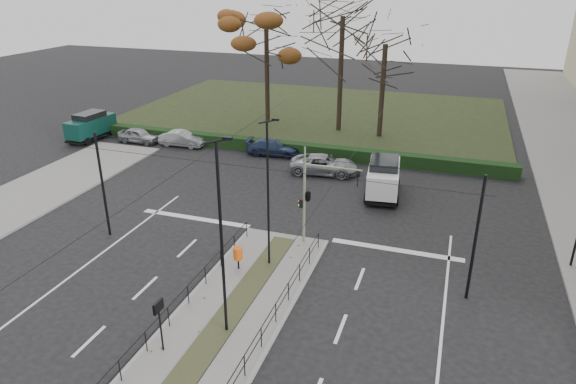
% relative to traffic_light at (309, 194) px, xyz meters
% --- Properties ---
extents(ground, '(140.00, 140.00, 0.00)m').
position_rel_traffic_light_xyz_m(ground, '(-1.37, -4.50, -2.96)').
color(ground, black).
rests_on(ground, ground).
extents(median_island, '(4.40, 15.00, 0.14)m').
position_rel_traffic_light_xyz_m(median_island, '(-1.37, -7.00, -2.89)').
color(median_island, slate).
rests_on(median_island, ground).
extents(park, '(38.00, 26.00, 0.10)m').
position_rel_traffic_light_xyz_m(park, '(-7.37, 27.50, -2.91)').
color(park, '#232F17').
rests_on(park, ground).
extents(hedge, '(38.00, 1.00, 1.00)m').
position_rel_traffic_light_xyz_m(hedge, '(-7.37, 14.10, -2.46)').
color(hedge, black).
rests_on(hedge, ground).
extents(median_railing, '(4.14, 13.24, 0.92)m').
position_rel_traffic_light_xyz_m(median_railing, '(-1.37, -7.10, -1.99)').
color(median_railing, black).
rests_on(median_railing, median_island).
extents(catenary, '(20.00, 34.00, 6.00)m').
position_rel_traffic_light_xyz_m(catenary, '(-1.37, -2.88, 0.46)').
color(catenary, black).
rests_on(catenary, ground).
extents(traffic_light, '(3.35, 1.85, 4.85)m').
position_rel_traffic_light_xyz_m(traffic_light, '(0.00, 0.00, 0.00)').
color(traffic_light, slate).
rests_on(traffic_light, median_island).
extents(litter_bin, '(0.45, 0.45, 1.15)m').
position_rel_traffic_light_xyz_m(litter_bin, '(-2.52, -3.71, -2.00)').
color(litter_bin, black).
rests_on(litter_bin, median_island).
extents(info_panel, '(0.13, 0.59, 2.25)m').
position_rel_traffic_light_xyz_m(info_panel, '(-2.88, -10.14, -1.05)').
color(info_panel, black).
rests_on(info_panel, median_island).
extents(streetlamp_median_near, '(0.69, 0.14, 8.27)m').
position_rel_traffic_light_xyz_m(streetlamp_median_near, '(-1.04, -8.24, 1.39)').
color(streetlamp_median_near, black).
rests_on(streetlamp_median_near, median_island).
extents(streetlamp_median_far, '(0.63, 0.13, 7.51)m').
position_rel_traffic_light_xyz_m(streetlamp_median_far, '(-1.25, -2.75, 1.00)').
color(streetlamp_median_far, black).
rests_on(streetlamp_median_far, median_island).
extents(parked_car_first, '(3.69, 1.49, 1.26)m').
position_rel_traffic_light_xyz_m(parked_car_first, '(-19.26, 12.87, -2.33)').
color(parked_car_first, '#97989E').
rests_on(parked_car_first, ground).
extents(parked_car_second, '(3.95, 1.49, 1.29)m').
position_rel_traffic_light_xyz_m(parked_car_second, '(-15.16, 13.16, -2.32)').
color(parked_car_second, '#97989E').
rests_on(parked_car_second, ground).
extents(parked_car_third, '(4.51, 2.15, 1.27)m').
position_rel_traffic_light_xyz_m(parked_car_third, '(-6.98, 13.45, -2.33)').
color(parked_car_third, '#212E4D').
rests_on(parked_car_third, ground).
extents(parked_car_fourth, '(5.17, 2.81, 1.38)m').
position_rel_traffic_light_xyz_m(parked_car_fourth, '(-2.02, 10.74, -2.27)').
color(parked_car_fourth, '#97989E').
rests_on(parked_car_fourth, ground).
extents(white_van, '(2.57, 4.92, 2.50)m').
position_rel_traffic_light_xyz_m(white_van, '(2.70, 8.11, -1.66)').
color(white_van, white).
rests_on(white_van, ground).
extents(green_van, '(2.24, 4.89, 2.42)m').
position_rel_traffic_light_xyz_m(green_van, '(-23.74, 12.35, -1.70)').
color(green_van, '#0C372F').
rests_on(green_van, ground).
extents(rust_tree, '(8.17, 8.17, 12.32)m').
position_rel_traffic_light_xyz_m(rust_tree, '(-11.11, 23.02, 6.49)').
color(rust_tree, black).
rests_on(rust_tree, park).
extents(bare_tree_center, '(8.89, 8.89, 13.45)m').
position_rel_traffic_light_xyz_m(bare_tree_center, '(-3.62, 21.98, 6.53)').
color(bare_tree_center, black).
rests_on(bare_tree_center, park).
extents(bare_tree_near, '(6.31, 6.31, 10.66)m').
position_rel_traffic_light_xyz_m(bare_tree_near, '(0.32, 21.23, 4.57)').
color(bare_tree_near, black).
rests_on(bare_tree_near, park).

